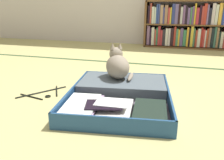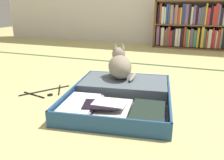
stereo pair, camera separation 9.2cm
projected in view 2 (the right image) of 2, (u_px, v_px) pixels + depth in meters
name	position (u px, v px, depth m)	size (l,w,h in m)	color
ground_plane	(137.00, 101.00, 1.58)	(10.00, 10.00, 0.00)	tan
tatami_border	(160.00, 65.00, 2.51)	(4.80, 0.05, 0.00)	#314E2C
bookshelf	(202.00, 26.00, 3.37)	(1.37, 0.25, 0.70)	brown
open_suitcase	(120.00, 94.00, 1.59)	(0.76, 0.89, 0.10)	navy
black_cat	(120.00, 66.00, 1.75)	(0.27, 0.31, 0.26)	gray
clothes_hanger	(47.00, 92.00, 1.74)	(0.28, 0.32, 0.01)	black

